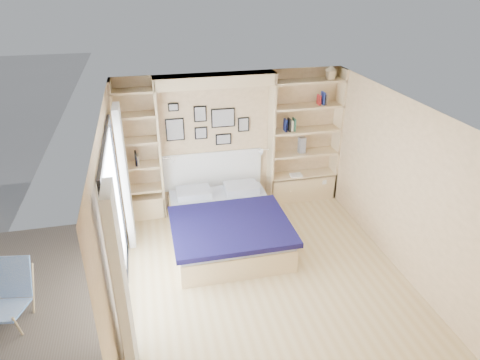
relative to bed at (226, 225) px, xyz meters
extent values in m
plane|color=#CEB37E|center=(0.36, -0.99, -0.28)|extent=(4.50, 4.50, 0.00)
plane|color=#E0BC8A|center=(0.36, 1.26, 0.97)|extent=(4.00, 0.00, 4.00)
plane|color=#E0BC8A|center=(0.36, -3.24, 0.97)|extent=(4.00, 0.00, 4.00)
plane|color=#E0BC8A|center=(-1.64, -0.99, 0.97)|extent=(0.00, 4.50, 4.50)
plane|color=#E0BC8A|center=(2.36, -0.99, 0.97)|extent=(0.00, 4.50, 4.50)
plane|color=white|center=(0.36, -0.99, 2.22)|extent=(4.50, 4.50, 0.00)
cube|color=beige|center=(-0.94, 1.08, 0.97)|extent=(0.04, 0.35, 2.50)
cube|color=beige|center=(1.06, 1.08, 0.97)|extent=(0.04, 0.35, 2.50)
cube|color=beige|center=(0.06, 1.08, 2.12)|extent=(2.00, 0.35, 0.20)
cube|color=beige|center=(2.34, 1.08, 0.97)|extent=(0.04, 0.35, 2.50)
cube|color=beige|center=(-1.62, 1.08, 0.97)|extent=(0.04, 0.35, 2.50)
cube|color=beige|center=(1.71, 1.08, -0.03)|extent=(1.30, 0.35, 0.50)
cube|color=beige|center=(-1.29, 1.08, -0.08)|extent=(0.70, 0.35, 0.40)
cube|color=black|center=(-1.61, -0.99, 1.95)|extent=(0.04, 2.08, 0.06)
cube|color=black|center=(-1.61, -0.99, -0.25)|extent=(0.04, 2.08, 0.06)
cube|color=black|center=(-1.61, -2.01, 0.82)|extent=(0.04, 0.06, 2.20)
cube|color=black|center=(-1.61, 0.03, 0.82)|extent=(0.04, 0.06, 2.20)
cube|color=silver|center=(-1.62, -0.99, 0.84)|extent=(0.01, 2.00, 2.20)
cube|color=white|center=(-1.52, -2.29, 0.87)|extent=(0.10, 0.45, 2.30)
cube|color=white|center=(-1.52, 0.31, 0.87)|extent=(0.10, 0.45, 2.30)
cube|color=beige|center=(1.71, 1.08, 0.22)|extent=(1.30, 0.35, 0.04)
cube|color=beige|center=(1.71, 1.08, 0.67)|extent=(1.30, 0.35, 0.04)
cube|color=beige|center=(1.71, 1.08, 1.12)|extent=(1.30, 0.35, 0.04)
cube|color=beige|center=(1.71, 1.08, 1.57)|extent=(1.30, 0.35, 0.04)
cube|color=beige|center=(1.71, 1.08, 2.02)|extent=(1.30, 0.35, 0.04)
cube|color=beige|center=(-1.29, 1.08, 0.27)|extent=(0.70, 0.35, 0.04)
cube|color=beige|center=(-1.29, 1.08, 0.72)|extent=(0.70, 0.35, 0.04)
cube|color=beige|center=(-1.29, 1.08, 1.17)|extent=(0.70, 0.35, 0.04)
cube|color=beige|center=(-1.29, 1.08, 1.62)|extent=(0.70, 0.35, 0.04)
cube|color=beige|center=(-1.29, 1.08, 2.02)|extent=(0.70, 0.35, 0.04)
cube|color=beige|center=(0.00, -0.01, -0.10)|extent=(1.72, 2.14, 0.38)
cube|color=#AEB3BE|center=(0.00, -0.01, 0.14)|extent=(1.68, 2.10, 0.10)
cube|color=#100D37|center=(0.00, -0.38, 0.21)|extent=(1.82, 1.50, 0.08)
cube|color=#AEB3BE|center=(-0.43, 0.76, 0.25)|extent=(0.59, 0.43, 0.12)
cube|color=#AEB3BE|center=(0.43, 0.76, 0.25)|extent=(0.59, 0.43, 0.12)
cube|color=white|center=(0.00, 1.23, 0.44)|extent=(1.82, 0.04, 0.70)
cube|color=black|center=(-0.64, 1.23, 1.27)|extent=(0.32, 0.02, 0.40)
cube|color=gray|center=(-0.64, 1.22, 1.27)|extent=(0.28, 0.01, 0.36)
cube|color=black|center=(-0.19, 1.23, 1.52)|extent=(0.22, 0.02, 0.28)
cube|color=gray|center=(-0.19, 1.22, 1.52)|extent=(0.18, 0.01, 0.24)
cube|color=black|center=(-0.19, 1.23, 1.17)|extent=(0.22, 0.02, 0.22)
cube|color=gray|center=(-0.19, 1.22, 1.17)|extent=(0.18, 0.01, 0.18)
cube|color=black|center=(0.21, 1.23, 1.42)|extent=(0.42, 0.02, 0.34)
cube|color=gray|center=(0.21, 1.22, 1.42)|extent=(0.38, 0.01, 0.30)
cube|color=black|center=(0.21, 1.23, 1.02)|extent=(0.28, 0.02, 0.20)
cube|color=gray|center=(0.21, 1.22, 1.02)|extent=(0.24, 0.01, 0.16)
cube|color=black|center=(0.58, 1.23, 1.27)|extent=(0.20, 0.02, 0.26)
cube|color=gray|center=(0.58, 1.22, 1.27)|extent=(0.16, 0.01, 0.22)
cube|color=black|center=(-0.64, 1.23, 1.67)|extent=(0.18, 0.02, 0.14)
cube|color=gray|center=(-0.64, 1.22, 1.67)|extent=(0.14, 0.01, 0.10)
cylinder|color=silver|center=(-0.80, 1.01, 0.84)|extent=(0.20, 0.02, 0.02)
cone|color=white|center=(-0.70, 1.01, 0.82)|extent=(0.13, 0.12, 0.15)
cylinder|color=silver|center=(0.92, 1.01, 0.84)|extent=(0.20, 0.02, 0.02)
cone|color=white|center=(0.82, 1.01, 0.82)|extent=(0.13, 0.12, 0.15)
cube|color=#9B3C19|center=(1.31, 1.08, 1.23)|extent=(0.02, 0.15, 0.18)
cube|color=navy|center=(1.31, 1.08, 1.25)|extent=(0.03, 0.15, 0.22)
cube|color=black|center=(1.39, 1.08, 1.25)|extent=(0.03, 0.15, 0.23)
cube|color=#BFB28C|center=(1.43, 1.08, 1.23)|extent=(0.04, 0.15, 0.20)
cube|color=#26593F|center=(1.48, 1.08, 1.25)|extent=(0.03, 0.15, 0.23)
cube|color=#A51E1E|center=(1.92, 1.08, 1.67)|extent=(0.02, 0.15, 0.17)
cube|color=navy|center=(1.99, 1.08, 1.70)|extent=(0.03, 0.15, 0.23)
cube|color=black|center=(2.02, 1.08, 1.68)|extent=(0.03, 0.15, 0.19)
cube|color=tan|center=(2.03, 1.08, 1.68)|extent=(0.04, 0.15, 0.20)
cube|color=navy|center=(-1.34, 1.08, 0.82)|extent=(0.02, 0.15, 0.17)
cube|color=black|center=(-1.35, 1.08, 0.86)|extent=(0.03, 0.15, 0.24)
cube|color=#BFB28C|center=(-1.31, 1.08, 0.83)|extent=(0.03, 0.15, 0.18)
cube|color=beige|center=(2.09, 1.08, 2.11)|extent=(0.13, 0.13, 0.15)
cone|color=beige|center=(2.09, 1.08, 2.23)|extent=(0.20, 0.20, 0.08)
cube|color=slate|center=(1.66, 1.08, 0.84)|extent=(0.12, 0.12, 0.30)
cube|color=white|center=(1.56, 1.03, 0.25)|extent=(0.22, 0.16, 0.03)
cube|color=#6D5D50|center=(-3.24, -0.99, -0.28)|extent=(3.20, 4.00, 0.05)
cylinder|color=tan|center=(-2.86, -1.55, -0.08)|extent=(0.05, 0.14, 0.39)
cylinder|color=tan|center=(-2.77, -1.01, 0.01)|extent=(0.08, 0.32, 0.64)
cube|color=#285CAE|center=(-3.04, -1.31, -0.01)|extent=(0.53, 0.61, 0.14)
cube|color=#285CAE|center=(-2.98, -0.94, 0.21)|extent=(0.48, 0.29, 0.52)
camera|label=1|loc=(-1.11, -5.85, 3.78)|focal=32.00mm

